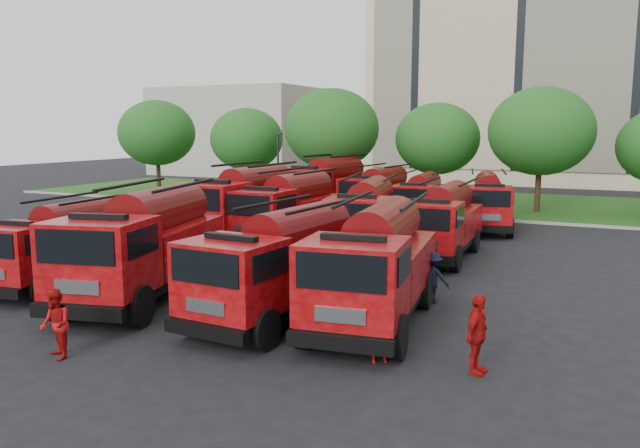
# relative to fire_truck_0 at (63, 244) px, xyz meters

# --- Properties ---
(ground) EXTENTS (140.00, 140.00, 0.00)m
(ground) POSITION_rel_fire_truck_0_xyz_m (6.97, 3.83, -1.45)
(ground) COLOR black
(ground) RESTS_ON ground
(lawn) EXTENTS (70.00, 16.00, 0.12)m
(lawn) POSITION_rel_fire_truck_0_xyz_m (6.97, 29.83, -1.39)
(lawn) COLOR #134713
(lawn) RESTS_ON ground
(curb) EXTENTS (70.00, 0.30, 0.14)m
(curb) POSITION_rel_fire_truck_0_xyz_m (6.97, 21.73, -1.38)
(curb) COLOR gray
(curb) RESTS_ON ground
(apartment_building) EXTENTS (30.00, 14.18, 25.00)m
(apartment_building) POSITION_rel_fire_truck_0_xyz_m (8.97, 51.77, 11.05)
(apartment_building) COLOR beige
(apartment_building) RESTS_ON ground
(side_building) EXTENTS (18.00, 12.00, 10.00)m
(side_building) POSITION_rel_fire_truck_0_xyz_m (-23.03, 47.83, 3.55)
(side_building) COLOR #9F998D
(side_building) RESTS_ON ground
(tree_0) EXTENTS (6.30, 6.30, 7.70)m
(tree_0) POSITION_rel_fire_truck_0_xyz_m (-17.03, 25.83, 3.57)
(tree_0) COLOR #382314
(tree_0) RESTS_ON ground
(tree_1) EXTENTS (5.71, 5.71, 6.98)m
(tree_1) POSITION_rel_fire_truck_0_xyz_m (-9.03, 26.83, 3.10)
(tree_1) COLOR #382314
(tree_1) RESTS_ON ground
(tree_2) EXTENTS (6.72, 6.72, 8.22)m
(tree_2) POSITION_rel_fire_truck_0_xyz_m (-1.03, 25.33, 3.90)
(tree_2) COLOR #382314
(tree_2) RESTS_ON ground
(tree_3) EXTENTS (5.88, 5.88, 7.19)m
(tree_3) POSITION_rel_fire_truck_0_xyz_m (5.97, 27.83, 3.23)
(tree_3) COLOR #382314
(tree_3) RESTS_ON ground
(tree_4) EXTENTS (6.55, 6.55, 8.01)m
(tree_4) POSITION_rel_fire_truck_0_xyz_m (12.97, 26.33, 3.77)
(tree_4) COLOR #382314
(tree_4) RESTS_ON ground
(lamp_post_0) EXTENTS (0.60, 0.25, 5.11)m
(lamp_post_0) POSITION_rel_fire_truck_0_xyz_m (-3.03, 21.03, 1.44)
(lamp_post_0) COLOR black
(lamp_post_0) RESTS_ON ground
(fire_truck_0) EXTENTS (2.84, 6.53, 2.88)m
(fire_truck_0) POSITION_rel_fire_truck_0_xyz_m (0.00, 0.00, 0.00)
(fire_truck_0) COLOR black
(fire_truck_0) RESTS_ON ground
(fire_truck_1) EXTENTS (4.32, 8.05, 3.49)m
(fire_truck_1) POSITION_rel_fire_truck_0_xyz_m (3.75, -0.19, 0.30)
(fire_truck_1) COLOR black
(fire_truck_1) RESTS_ON ground
(fire_truck_2) EXTENTS (2.91, 7.04, 3.14)m
(fire_truck_2) POSITION_rel_fire_truck_0_xyz_m (8.69, -0.18, 0.13)
(fire_truck_2) COLOR black
(fire_truck_2) RESTS_ON ground
(fire_truck_3) EXTENTS (3.38, 7.46, 3.28)m
(fire_truck_3) POSITION_rel_fire_truck_0_xyz_m (11.31, 0.52, 0.20)
(fire_truck_3) COLOR black
(fire_truck_3) RESTS_ON ground
(fire_truck_4) EXTENTS (2.96, 7.91, 3.59)m
(fire_truck_4) POSITION_rel_fire_truck_0_xyz_m (1.17, 9.97, 0.35)
(fire_truck_4) COLOR black
(fire_truck_4) RESTS_ON ground
(fire_truck_5) EXTENTS (2.76, 7.35, 3.33)m
(fire_truck_5) POSITION_rel_fire_truck_0_xyz_m (3.59, 9.92, 0.23)
(fire_truck_5) COLOR black
(fire_truck_5) RESTS_ON ground
(fire_truck_6) EXTENTS (3.70, 7.36, 3.20)m
(fire_truck_6) POSITION_rel_fire_truck_0_xyz_m (7.63, 9.60, 0.16)
(fire_truck_6) COLOR black
(fire_truck_6) RESTS_ON ground
(fire_truck_7) EXTENTS (2.64, 6.82, 3.07)m
(fire_truck_7) POSITION_rel_fire_truck_0_xyz_m (10.82, 10.13, 0.10)
(fire_truck_7) COLOR black
(fire_truck_7) RESTS_ON ground
(fire_truck_8) EXTENTS (3.55, 8.10, 3.58)m
(fire_truck_8) POSITION_rel_fire_truck_0_xyz_m (0.76, 20.53, 0.35)
(fire_truck_8) COLOR black
(fire_truck_8) RESTS_ON ground
(fire_truck_9) EXTENTS (2.83, 6.91, 3.08)m
(fire_truck_9) POSITION_rel_fire_truck_0_xyz_m (4.46, 19.89, 0.10)
(fire_truck_9) COLOR black
(fire_truck_9) RESTS_ON ground
(fire_truck_10) EXTENTS (2.73, 6.48, 2.88)m
(fire_truck_10) POSITION_rel_fire_truck_0_xyz_m (7.52, 18.46, -0.00)
(fire_truck_10) COLOR black
(fire_truck_10) RESTS_ON ground
(fire_truck_11) EXTENTS (3.56, 6.92, 3.01)m
(fire_truck_11) POSITION_rel_fire_truck_0_xyz_m (11.24, 18.32, 0.06)
(fire_truck_11) COLOR black
(fire_truck_11) RESTS_ON ground
(firefighter_0) EXTENTS (0.68, 0.63, 1.51)m
(firefighter_0) POSITION_rel_fire_truck_0_xyz_m (12.48, -2.28, -1.45)
(firefighter_0) COLOR #A20D0C
(firefighter_0) RESTS_ON ground
(firefighter_1) EXTENTS (0.94, 0.80, 1.69)m
(firefighter_1) POSITION_rel_fire_truck_0_xyz_m (5.43, -5.33, -1.45)
(firefighter_1) COLOR #A20D0C
(firefighter_1) RESTS_ON ground
(firefighter_2) EXTENTS (0.76, 1.15, 1.82)m
(firefighter_2) POSITION_rel_fire_truck_0_xyz_m (14.65, -2.03, -1.45)
(firefighter_2) COLOR #A20D0C
(firefighter_2) RESTS_ON ground
(firefighter_3) EXTENTS (1.08, 0.62, 1.61)m
(firefighter_3) POSITION_rel_fire_truck_0_xyz_m (12.28, 3.19, -1.45)
(firefighter_3) COLOR black
(firefighter_3) RESTS_ON ground
(firefighter_4) EXTENTS (1.09, 1.05, 1.88)m
(firefighter_4) POSITION_rel_fire_truck_0_xyz_m (5.42, 8.29, -1.45)
(firefighter_4) COLOR black
(firefighter_4) RESTS_ON ground
(firefighter_5) EXTENTS (1.63, 0.81, 1.70)m
(firefighter_5) POSITION_rel_fire_truck_0_xyz_m (10.82, 7.34, -1.45)
(firefighter_5) COLOR #A20D0C
(firefighter_5) RESTS_ON ground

